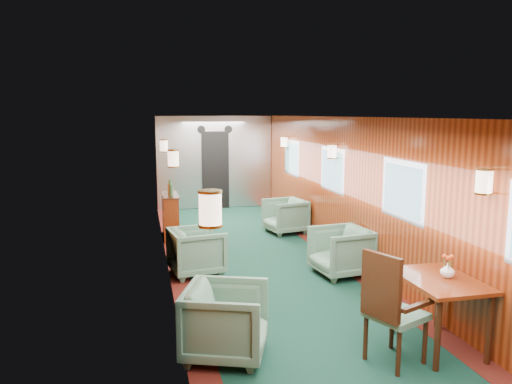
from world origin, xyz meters
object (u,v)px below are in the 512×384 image
credenza (170,215)px  armchair_left_far (197,251)px  armchair_right_far (285,216)px  armchair_left_near (226,321)px  dining_table (439,290)px  armchair_right_near (341,251)px  side_chair (389,304)px

credenza → armchair_left_far: bearing=-83.7°
armchair_right_far → armchair_left_near: bearing=-33.5°
armchair_left_near → armchair_left_far: 2.71m
credenza → armchair_left_near: 5.12m
armchair_left_far → armchair_left_near: bearing=170.5°
dining_table → armchair_left_far: size_ratio=1.28×
credenza → armchair_right_near: size_ratio=1.42×
side_chair → armchair_left_far: size_ratio=1.46×
dining_table → armchair_left_near: bearing=172.0°
side_chair → armchair_right_far: size_ratio=1.48×
armchair_left_far → armchair_right_far: armchair_left_far is taller
dining_table → armchair_left_far: bearing=126.1°
dining_table → side_chair: size_ratio=0.88×
armchair_right_near → armchair_right_far: 2.82m
credenza → armchair_left_far: credenza is taller
credenza → armchair_right_far: (2.35, -0.12, -0.10)m
armchair_left_near → armchair_left_far: armchair_left_near is taller
dining_table → side_chair: side_chair is taller
side_chair → armchair_right_near: bearing=53.8°
credenza → armchair_left_far: (0.26, -2.41, -0.09)m
dining_table → armchair_left_near: size_ratio=1.24×
credenza → armchair_right_far: bearing=-2.9°
credenza → armchair_left_near: credenza is taller
dining_table → armchair_left_near: dining_table is taller
armchair_right_far → armchair_right_near: bearing=-9.5°
credenza → armchair_right_far: credenza is taller
armchair_left_near → armchair_right_far: size_ratio=1.05×
armchair_right_near → side_chair: bearing=-20.6°
armchair_left_near → dining_table: bearing=-78.0°
credenza → dining_table: bearing=-65.5°
credenza → armchair_right_near: 3.80m
dining_table → armchair_right_far: 5.31m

